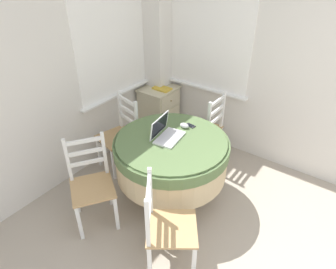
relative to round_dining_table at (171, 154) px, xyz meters
The scene contains 11 objects.
corner_room_shell 0.82m from the round_dining_table, 18.01° to the left, with size 4.34×4.70×2.55m.
round_dining_table is the anchor object (origin of this frame).
laptop 0.24m from the round_dining_table, 86.88° to the left, with size 0.36×0.28×0.22m.
computer_mouse 0.34m from the round_dining_table, ahead, with size 0.07×0.10×0.05m.
cell_phone 0.38m from the round_dining_table, ahead, with size 0.07×0.11×0.01m.
dining_chair_near_back_window 0.83m from the round_dining_table, 83.46° to the left, with size 0.49×0.48×0.91m.
dining_chair_near_right_window 0.83m from the round_dining_table, ahead, with size 0.39×0.41×0.91m.
dining_chair_camera_near 0.84m from the round_dining_table, 147.31° to the right, with size 0.56×0.56×0.91m.
dining_chair_left_flank 0.83m from the round_dining_table, 148.50° to the left, with size 0.55×0.56×0.91m.
corner_cabinet 1.36m from the round_dining_table, 42.88° to the left, with size 0.49×0.44×0.70m.
book_on_cabinet 1.31m from the round_dining_table, 41.02° to the left, with size 0.15×0.24×0.02m.
Camera 1 is at (-1.19, 0.26, 2.37)m, focal length 32.00 mm.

